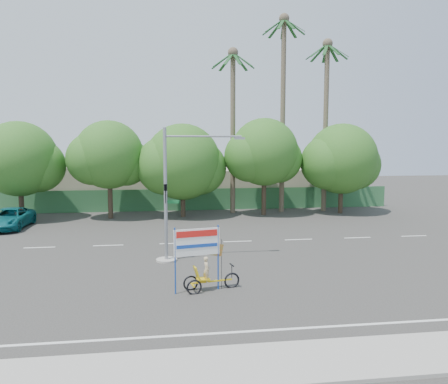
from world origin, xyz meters
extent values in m
plane|color=#33302D|center=(0.00, 0.00, 0.00)|extent=(120.00, 120.00, 0.00)
cube|color=gray|center=(0.00, -7.50, 0.06)|extent=(50.00, 2.40, 0.12)
cube|color=#336B3D|center=(0.00, 21.50, 1.00)|extent=(38.00, 0.08, 2.00)
cube|color=#B3A48E|center=(-10.00, 26.00, 2.00)|extent=(12.00, 8.00, 4.00)
cube|color=#B3A48E|center=(8.00, 26.00, 1.80)|extent=(14.00, 8.00, 3.60)
cylinder|color=#473828|center=(-14.00, 18.00, 1.76)|extent=(0.40, 0.40, 3.52)
sphere|color=#1C5F1C|center=(-14.00, 18.00, 4.96)|extent=(6.00, 6.00, 6.00)
sphere|color=#1C5F1C|center=(-12.65, 18.30, 4.40)|extent=(4.32, 4.32, 4.32)
sphere|color=#1C5F1C|center=(-15.35, 17.75, 4.64)|extent=(4.56, 4.56, 4.56)
cylinder|color=#473828|center=(-7.00, 18.00, 1.87)|extent=(0.40, 0.40, 3.74)
sphere|color=#1C5F1C|center=(-7.00, 18.00, 5.27)|extent=(5.60, 5.60, 5.60)
sphere|color=#1C5F1C|center=(-5.74, 18.30, 4.68)|extent=(4.03, 4.03, 4.03)
sphere|color=#1C5F1C|center=(-8.26, 17.75, 4.93)|extent=(4.26, 4.26, 4.26)
cylinder|color=#473828|center=(-1.00, 18.00, 1.65)|extent=(0.40, 0.40, 3.30)
sphere|color=#1C5F1C|center=(-1.00, 18.00, 4.65)|extent=(6.40, 6.40, 6.40)
sphere|color=#1C5F1C|center=(0.44, 18.30, 4.12)|extent=(4.61, 4.61, 4.61)
sphere|color=#1C5F1C|center=(-2.44, 17.75, 4.35)|extent=(4.86, 4.86, 4.86)
cylinder|color=#473828|center=(6.00, 18.00, 1.94)|extent=(0.40, 0.40, 3.87)
sphere|color=#1C5F1C|center=(6.00, 18.00, 5.46)|extent=(5.80, 5.80, 5.80)
sphere|color=#1C5F1C|center=(7.30, 18.30, 4.84)|extent=(4.18, 4.18, 4.18)
sphere|color=#1C5F1C|center=(4.70, 17.75, 5.10)|extent=(4.41, 4.41, 4.41)
cylinder|color=#473828|center=(13.00, 18.00, 1.72)|extent=(0.40, 0.40, 3.43)
sphere|color=#1C5F1C|center=(13.00, 18.00, 4.84)|extent=(6.20, 6.20, 6.20)
sphere|color=#1C5F1C|center=(14.39, 18.30, 4.29)|extent=(4.46, 4.46, 4.46)
sphere|color=#1C5F1C|center=(11.61, 17.75, 4.52)|extent=(4.71, 4.71, 4.71)
cylinder|color=#70604C|center=(8.00, 19.50, 8.50)|extent=(0.44, 0.44, 17.00)
sphere|color=#70604C|center=(8.00, 19.50, 17.00)|extent=(0.90, 0.90, 0.90)
cube|color=#1C4C21|center=(8.94, 19.50, 16.34)|extent=(1.91, 0.28, 1.36)
cube|color=#1C4C21|center=(8.72, 20.11, 16.34)|extent=(1.65, 1.44, 1.36)
cube|color=#1C4C21|center=(8.16, 20.43, 16.34)|extent=(0.61, 1.93, 1.36)
cube|color=#1C4C21|center=(7.53, 20.32, 16.34)|extent=(1.20, 1.80, 1.36)
cube|color=#1C4C21|center=(7.11, 19.82, 16.34)|extent=(1.89, 0.92, 1.36)
cube|color=#1C4C21|center=(7.11, 19.18, 16.34)|extent=(1.89, 0.92, 1.36)
cube|color=#1C4C21|center=(7.53, 18.68, 16.34)|extent=(1.20, 1.80, 1.36)
cube|color=#1C4C21|center=(8.16, 18.57, 16.34)|extent=(0.61, 1.93, 1.36)
cube|color=#1C4C21|center=(8.72, 18.89, 16.34)|extent=(1.65, 1.44, 1.36)
cylinder|color=#70604C|center=(12.00, 19.50, 7.50)|extent=(0.44, 0.44, 15.00)
sphere|color=#70604C|center=(12.00, 19.50, 15.00)|extent=(0.90, 0.90, 0.90)
cube|color=#1C4C21|center=(12.94, 19.50, 14.34)|extent=(1.91, 0.28, 1.36)
cube|color=#1C4C21|center=(12.72, 20.11, 14.34)|extent=(1.65, 1.44, 1.36)
cube|color=#1C4C21|center=(12.16, 20.43, 14.34)|extent=(0.61, 1.93, 1.36)
cube|color=#1C4C21|center=(11.53, 20.32, 14.34)|extent=(1.20, 1.80, 1.36)
cube|color=#1C4C21|center=(11.11, 19.82, 14.34)|extent=(1.89, 0.92, 1.36)
cube|color=#1C4C21|center=(11.11, 19.18, 14.34)|extent=(1.89, 0.92, 1.36)
cube|color=#1C4C21|center=(11.53, 18.68, 14.34)|extent=(1.20, 1.80, 1.36)
cube|color=#1C4C21|center=(12.16, 18.57, 14.34)|extent=(0.61, 1.93, 1.36)
cube|color=#1C4C21|center=(12.72, 18.89, 14.34)|extent=(1.65, 1.44, 1.36)
cylinder|color=#70604C|center=(3.50, 19.50, 7.00)|extent=(0.44, 0.44, 14.00)
sphere|color=#70604C|center=(3.50, 19.50, 14.00)|extent=(0.90, 0.90, 0.90)
cube|color=#1C4C21|center=(4.44, 19.50, 13.34)|extent=(1.91, 0.28, 1.36)
cube|color=#1C4C21|center=(4.22, 20.11, 13.34)|extent=(1.65, 1.44, 1.36)
cube|color=#1C4C21|center=(3.66, 20.43, 13.34)|extent=(0.61, 1.93, 1.36)
cube|color=#1C4C21|center=(3.03, 20.32, 13.34)|extent=(1.20, 1.80, 1.36)
cube|color=#1C4C21|center=(2.61, 19.82, 13.34)|extent=(1.89, 0.92, 1.36)
cube|color=#1C4C21|center=(2.61, 19.18, 13.34)|extent=(1.89, 0.92, 1.36)
cube|color=#1C4C21|center=(3.03, 18.68, 13.34)|extent=(1.20, 1.80, 1.36)
cube|color=#1C4C21|center=(3.66, 18.57, 13.34)|extent=(0.61, 1.93, 1.36)
cube|color=#1C4C21|center=(4.22, 18.89, 13.34)|extent=(1.65, 1.44, 1.36)
cylinder|color=gray|center=(-2.50, 4.00, 0.05)|extent=(1.10, 1.10, 0.10)
cylinder|color=gray|center=(-2.50, 4.00, 3.50)|extent=(0.18, 0.18, 7.00)
cylinder|color=gray|center=(-0.50, 4.00, 6.55)|extent=(4.00, 0.10, 0.10)
cube|color=gray|center=(1.40, 4.00, 6.45)|extent=(0.55, 0.20, 0.12)
imported|color=black|center=(-2.50, 3.78, 3.60)|extent=(0.16, 0.20, 1.00)
cube|color=#14662D|center=(-2.15, 4.00, 3.15)|extent=(0.70, 0.04, 0.18)
torus|color=black|center=(0.26, -0.74, 0.31)|extent=(0.70, 0.21, 0.70)
torus|color=black|center=(-1.51, -0.79, 0.29)|extent=(0.65, 0.20, 0.65)
torus|color=black|center=(-1.40, -1.36, 0.29)|extent=(0.65, 0.20, 0.65)
cube|color=gold|center=(-0.60, -0.91, 0.37)|extent=(1.73, 0.39, 0.06)
cube|color=gold|center=(-1.46, -1.07, 0.31)|extent=(0.18, 0.62, 0.05)
cube|color=gold|center=(-1.00, -0.99, 0.51)|extent=(0.59, 0.52, 0.06)
cube|color=gold|center=(-1.28, -1.04, 0.80)|extent=(0.31, 0.47, 0.56)
cylinder|color=black|center=(0.26, -0.74, 0.72)|extent=(0.04, 0.04, 0.57)
cube|color=black|center=(0.26, -0.74, 1.00)|extent=(0.13, 0.46, 0.04)
imported|color=#CCB284|center=(-0.85, -0.96, 0.91)|extent=(0.34, 0.45, 1.11)
cylinder|color=#1640A9|center=(-2.17, -1.21, 1.39)|extent=(0.07, 0.07, 2.78)
cylinder|color=#1640A9|center=(-0.35, -0.86, 1.39)|extent=(0.07, 0.07, 2.78)
cube|color=white|center=(-1.26, -1.03, 2.11)|extent=(1.93, 0.42, 1.13)
cube|color=red|center=(-1.25, -1.07, 2.47)|extent=(1.72, 0.35, 0.27)
cube|color=#1640A9|center=(-1.25, -1.07, 1.96)|extent=(1.72, 0.35, 0.14)
cylinder|color=black|center=(-0.19, -0.83, 1.08)|extent=(0.02, 0.02, 2.16)
cube|color=red|center=(-0.55, -0.90, 1.75)|extent=(0.90, 0.19, 0.67)
imported|color=#0E6067|center=(-13.81, 14.53, 0.73)|extent=(2.56, 5.34, 1.47)
camera|label=1|loc=(-2.56, -18.75, 6.17)|focal=35.00mm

